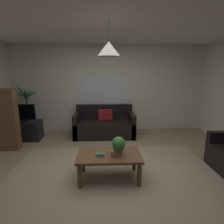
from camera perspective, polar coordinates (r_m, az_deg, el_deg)
The scene contains 16 objects.
floor at distance 3.44m, azimuth 0.22°, elevation -18.67°, with size 5.62×4.99×0.02m, color #9E8466.
rug at distance 3.26m, azimuth 0.40°, elevation -20.30°, with size 3.65×2.74×0.01m, color tan.
wall_back at distance 5.48m, azimuth -1.00°, elevation 7.22°, with size 5.74×0.06×2.51m, color silver.
ceiling at distance 3.02m, azimuth 0.27°, elevation 26.81°, with size 5.62×4.99×0.02m, color white.
window_pane at distance 5.46m, azimuth -3.16°, elevation 6.17°, with size 1.40×0.01×0.95m, color white.
couch_under_window at distance 5.16m, azimuth -2.36°, elevation -4.26°, with size 1.63×0.86×0.82m.
coffee_table at distance 3.13m, azimuth -0.89°, elevation -14.13°, with size 1.04×0.60×0.44m.
book_on_table_0 at distance 3.02m, azimuth -3.92°, elevation -13.38°, with size 0.11×0.10×0.02m, color beige.
book_on_table_1 at distance 3.02m, azimuth -3.83°, elevation -12.89°, with size 0.13×0.10×0.03m, color #387247.
remote_on_table_0 at distance 3.07m, azimuth 1.02°, elevation -12.93°, with size 0.05×0.16×0.02m, color black.
potted_plant_on_table at distance 2.98m, azimuth 1.95°, elevation -10.50°, with size 0.23×0.22×0.32m.
tv_stand at distance 5.36m, azimuth -25.79°, elevation -5.17°, with size 0.90×0.44×0.50m, color black.
tv at distance 5.22m, azimuth -26.39°, elevation -0.21°, with size 0.72×0.16×0.45m.
potted_palm_corner at distance 5.74m, azimuth -24.65°, elevation -0.47°, with size 0.74×0.82×1.45m.
bookshelf_corner at distance 4.79m, azimuth -31.21°, elevation -2.08°, with size 0.70×0.31×1.40m.
pendant_lamp at distance 2.81m, azimuth -1.02°, elevation 19.00°, with size 0.33×0.33×0.52m.
Camera 1 is at (-0.14, -2.93, 1.78)m, focal length 29.49 mm.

